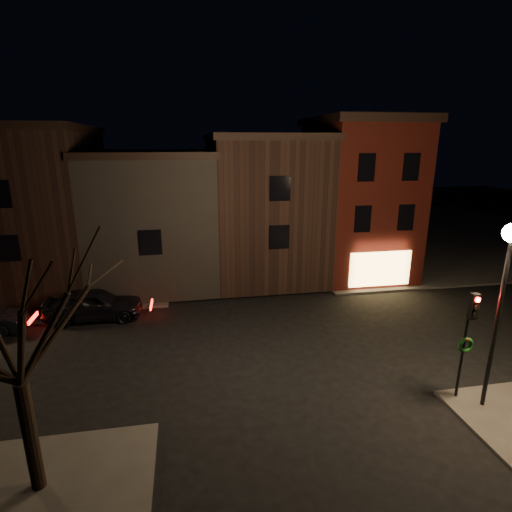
% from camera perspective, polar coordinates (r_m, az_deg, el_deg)
% --- Properties ---
extents(ground, '(120.00, 120.00, 0.00)m').
position_cam_1_polar(ground, '(19.17, 2.51, -12.11)').
color(ground, black).
rests_on(ground, ground).
extents(sidewalk_far_right, '(30.00, 30.00, 0.12)m').
position_cam_1_polar(sidewalk_far_right, '(44.47, 22.51, 3.09)').
color(sidewalk_far_right, '#2D2B28').
rests_on(sidewalk_far_right, ground).
extents(corner_building, '(6.50, 8.50, 10.50)m').
position_cam_1_polar(corner_building, '(28.75, 14.31, 8.23)').
color(corner_building, '#4E140E').
rests_on(corner_building, ground).
extents(row_building_a, '(7.30, 10.30, 9.40)m').
position_cam_1_polar(row_building_a, '(27.82, 0.94, 7.29)').
color(row_building_a, black).
rests_on(row_building_a, ground).
extents(row_building_b, '(7.80, 10.30, 8.40)m').
position_cam_1_polar(row_building_b, '(27.47, -14.15, 5.64)').
color(row_building_b, black).
rests_on(row_building_b, ground).
extents(row_building_c, '(7.30, 10.30, 9.90)m').
position_cam_1_polar(row_building_c, '(28.80, -28.86, 6.13)').
color(row_building_c, black).
rests_on(row_building_c, ground).
extents(street_lamp_near, '(0.60, 0.60, 6.48)m').
position_cam_1_polar(street_lamp_near, '(14.98, 32.19, -1.39)').
color(street_lamp_near, black).
rests_on(street_lamp_near, sidewalk_near_right).
extents(traffic_signal, '(0.58, 0.38, 4.05)m').
position_cam_1_polar(traffic_signal, '(15.72, 28.08, -9.30)').
color(traffic_signal, black).
rests_on(traffic_signal, sidewalk_near_right).
extents(bare_tree_left, '(5.60, 5.60, 7.50)m').
position_cam_1_polar(bare_tree_left, '(10.99, -32.17, -5.60)').
color(bare_tree_left, black).
rests_on(bare_tree_left, sidewalk_near_left).
extents(parked_car_a, '(4.90, 2.00, 1.66)m').
position_cam_1_polar(parked_car_a, '(22.72, -22.14, -6.40)').
color(parked_car_a, black).
rests_on(parked_car_a, ground).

